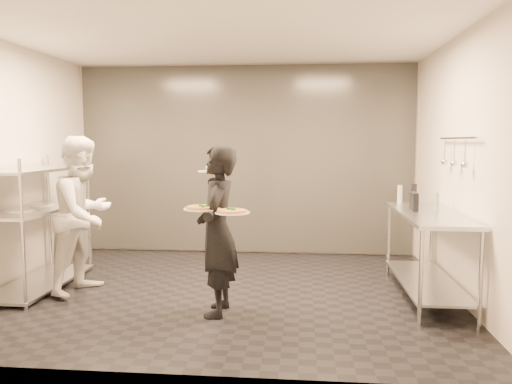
# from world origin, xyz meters

# --- Properties ---
(room_shell) EXTENTS (5.00, 4.00, 2.80)m
(room_shell) POSITION_xyz_m (0.00, 1.18, 1.40)
(room_shell) COLOR black
(room_shell) RESTS_ON ground
(pass_rack) EXTENTS (0.60, 1.60, 1.50)m
(pass_rack) POSITION_xyz_m (-2.15, -0.00, 0.77)
(pass_rack) COLOR #B0B3B7
(pass_rack) RESTS_ON ground
(prep_counter) EXTENTS (0.60, 1.80, 0.92)m
(prep_counter) POSITION_xyz_m (2.18, 0.00, 0.63)
(prep_counter) COLOR #B0B3B7
(prep_counter) RESTS_ON ground
(utensil_rail) EXTENTS (0.07, 1.20, 0.31)m
(utensil_rail) POSITION_xyz_m (2.43, -0.00, 1.55)
(utensil_rail) COLOR #B0B3B7
(utensil_rail) RESTS_ON room_shell
(waiter) EXTENTS (0.39, 0.60, 1.63)m
(waiter) POSITION_xyz_m (0.05, -0.71, 0.81)
(waiter) COLOR black
(waiter) RESTS_ON ground
(chef) EXTENTS (0.85, 0.98, 1.72)m
(chef) POSITION_xyz_m (-1.55, -0.11, 0.86)
(chef) COLOR silver
(chef) RESTS_ON ground
(pizza_plate_near) EXTENTS (0.34, 0.34, 0.05)m
(pizza_plate_near) POSITION_xyz_m (-0.07, -0.87, 1.06)
(pizza_plate_near) COLOR white
(pizza_plate_near) RESTS_ON waiter
(pizza_plate_far) EXTENTS (0.32, 0.32, 0.05)m
(pizza_plate_far) POSITION_xyz_m (0.22, -0.96, 1.04)
(pizza_plate_far) COLOR white
(pizza_plate_far) RESTS_ON waiter
(salad_plate) EXTENTS (0.28, 0.28, 0.07)m
(salad_plate) POSITION_xyz_m (-0.06, -0.41, 1.38)
(salad_plate) COLOR white
(salad_plate) RESTS_ON waiter
(pos_monitor) EXTENTS (0.07, 0.27, 0.20)m
(pos_monitor) POSITION_xyz_m (2.06, 0.15, 1.02)
(pos_monitor) COLOR black
(pos_monitor) RESTS_ON prep_counter
(bottle_green) EXTENTS (0.06, 0.06, 0.22)m
(bottle_green) POSITION_xyz_m (2.03, 0.80, 1.03)
(bottle_green) COLOR gray
(bottle_green) RESTS_ON prep_counter
(bottle_clear) EXTENTS (0.06, 0.06, 0.19)m
(bottle_clear) POSITION_xyz_m (2.31, 0.19, 1.02)
(bottle_clear) COLOR gray
(bottle_clear) RESTS_ON prep_counter
(bottle_dark) EXTENTS (0.07, 0.07, 0.24)m
(bottle_dark) POSITION_xyz_m (2.20, 0.80, 1.04)
(bottle_dark) COLOR black
(bottle_dark) RESTS_ON prep_counter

